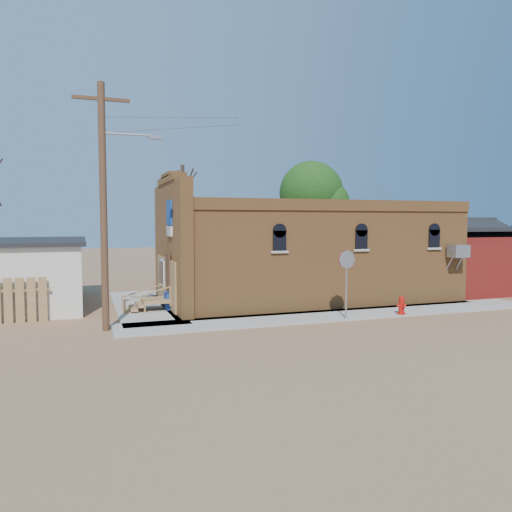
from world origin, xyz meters
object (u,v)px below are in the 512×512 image
object	(u,v)px
stop_sign	(347,266)
trash_barrel	(170,301)
utility_pole	(105,201)
fire_hydrant	(402,305)
brick_bar	(301,254)

from	to	relation	value
stop_sign	trash_barrel	distance (m)	8.02
utility_pole	fire_hydrant	distance (m)	12.76
fire_hydrant	stop_sign	xyz separation A→B (m)	(-2.67, 0.00, 1.75)
utility_pole	trash_barrel	size ratio (longest dim) A/B	11.36
utility_pole	brick_bar	bearing A→B (deg)	23.69
brick_bar	stop_sign	distance (m)	5.52
utility_pole	fire_hydrant	size ratio (longest dim) A/B	11.43
trash_barrel	brick_bar	bearing A→B (deg)	8.60
fire_hydrant	trash_barrel	bearing A→B (deg)	174.56
fire_hydrant	trash_barrel	world-z (taller)	trash_barrel
fire_hydrant	stop_sign	distance (m)	3.20
utility_pole	stop_sign	xyz separation A→B (m)	(9.28, -1.20, -2.55)
brick_bar	stop_sign	bearing A→B (deg)	-95.25
brick_bar	fire_hydrant	bearing A→B (deg)	-68.48
fire_hydrant	stop_sign	world-z (taller)	stop_sign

